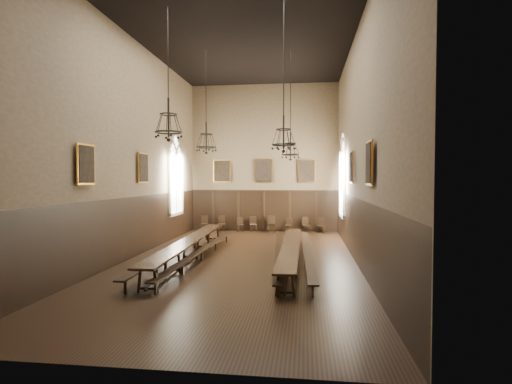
% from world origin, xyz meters
% --- Properties ---
extents(floor, '(9.00, 18.00, 0.02)m').
position_xyz_m(floor, '(0.00, 0.00, -0.01)').
color(floor, black).
rests_on(floor, ground).
extents(ceiling, '(9.00, 18.00, 0.02)m').
position_xyz_m(ceiling, '(0.00, 0.00, 9.01)').
color(ceiling, black).
rests_on(ceiling, ground).
extents(wall_back, '(9.00, 0.02, 9.00)m').
position_xyz_m(wall_back, '(0.00, 9.01, 4.50)').
color(wall_back, '#826A50').
rests_on(wall_back, ground).
extents(wall_front, '(9.00, 0.02, 9.00)m').
position_xyz_m(wall_front, '(0.00, -9.01, 4.50)').
color(wall_front, '#826A50').
rests_on(wall_front, ground).
extents(wall_left, '(0.02, 18.00, 9.00)m').
position_xyz_m(wall_left, '(-4.51, 0.00, 4.50)').
color(wall_left, '#826A50').
rests_on(wall_left, ground).
extents(wall_right, '(0.02, 18.00, 9.00)m').
position_xyz_m(wall_right, '(4.51, 0.00, 4.50)').
color(wall_right, '#826A50').
rests_on(wall_right, ground).
extents(wainscot_panelling, '(9.00, 18.00, 2.50)m').
position_xyz_m(wainscot_panelling, '(0.00, 0.00, 1.25)').
color(wainscot_panelling, black).
rests_on(wainscot_panelling, floor).
extents(table_left, '(1.04, 10.45, 0.81)m').
position_xyz_m(table_left, '(-2.04, 0.04, 0.41)').
color(table_left, black).
rests_on(table_left, floor).
extents(table_right, '(0.67, 9.48, 0.74)m').
position_xyz_m(table_right, '(1.99, -0.26, 0.37)').
color(table_right, black).
rests_on(table_right, floor).
extents(bench_left_outer, '(0.46, 10.71, 0.48)m').
position_xyz_m(bench_left_outer, '(-2.55, 0.11, 0.31)').
color(bench_left_outer, black).
rests_on(bench_left_outer, floor).
extents(bench_left_inner, '(0.51, 9.97, 0.45)m').
position_xyz_m(bench_left_inner, '(-1.52, -0.21, 0.29)').
color(bench_left_inner, black).
rests_on(bench_left_inner, floor).
extents(bench_right_inner, '(0.89, 9.92, 0.45)m').
position_xyz_m(bench_right_inner, '(1.53, -0.09, 0.28)').
color(bench_right_inner, black).
rests_on(bench_right_inner, floor).
extents(bench_right_outer, '(0.57, 10.27, 0.46)m').
position_xyz_m(bench_right_outer, '(2.63, 0.19, 0.29)').
color(bench_right_outer, black).
rests_on(bench_right_outer, floor).
extents(chair_0, '(0.50, 0.50, 0.94)m').
position_xyz_m(chair_0, '(-3.61, 8.51, 0.28)').
color(chair_0, black).
rests_on(chair_0, floor).
extents(chair_1, '(0.51, 0.51, 0.94)m').
position_xyz_m(chair_1, '(-2.55, 8.58, 0.28)').
color(chair_1, black).
rests_on(chair_1, floor).
extents(chair_2, '(0.45, 0.45, 0.86)m').
position_xyz_m(chair_2, '(-1.40, 8.54, 0.26)').
color(chair_2, black).
rests_on(chair_2, floor).
extents(chair_3, '(0.49, 0.49, 0.91)m').
position_xyz_m(chair_3, '(-0.59, 8.60, 0.27)').
color(chair_3, black).
rests_on(chair_3, floor).
extents(chair_4, '(0.47, 0.47, 0.98)m').
position_xyz_m(chair_4, '(0.52, 8.49, 0.29)').
color(chair_4, black).
rests_on(chair_4, floor).
extents(chair_5, '(0.46, 0.46, 0.86)m').
position_xyz_m(chair_5, '(1.53, 8.61, 0.26)').
color(chair_5, black).
rests_on(chair_5, floor).
extents(chair_6, '(0.52, 0.52, 0.92)m').
position_xyz_m(chair_6, '(2.60, 8.58, 0.28)').
color(chair_6, black).
rests_on(chair_6, floor).
extents(chair_7, '(0.42, 0.42, 0.92)m').
position_xyz_m(chair_7, '(3.46, 8.48, 0.28)').
color(chair_7, black).
rests_on(chair_7, floor).
extents(chandelier_back_left, '(0.91, 0.91, 4.51)m').
position_xyz_m(chandelier_back_left, '(-1.91, 2.24, 4.93)').
color(chandelier_back_left, black).
rests_on(chandelier_back_left, ceiling).
extents(chandelier_back_right, '(0.79, 0.79, 4.81)m').
position_xyz_m(chandelier_back_right, '(1.86, 2.79, 4.67)').
color(chandelier_back_right, black).
rests_on(chandelier_back_right, ceiling).
extents(chandelier_front_left, '(0.94, 0.94, 4.36)m').
position_xyz_m(chandelier_front_left, '(-2.06, -2.35, 5.08)').
color(chandelier_front_left, black).
rests_on(chandelier_front_left, ceiling).
extents(chandelier_front_right, '(0.76, 0.76, 4.80)m').
position_xyz_m(chandelier_front_right, '(1.83, -2.50, 4.69)').
color(chandelier_front_right, black).
rests_on(chandelier_front_right, ceiling).
extents(portrait_back_0, '(1.10, 0.12, 1.40)m').
position_xyz_m(portrait_back_0, '(-2.60, 8.88, 3.70)').
color(portrait_back_0, gold).
rests_on(portrait_back_0, wall_back).
extents(portrait_back_1, '(1.10, 0.12, 1.40)m').
position_xyz_m(portrait_back_1, '(0.00, 8.88, 3.70)').
color(portrait_back_1, gold).
rests_on(portrait_back_1, wall_back).
extents(portrait_back_2, '(1.10, 0.12, 1.40)m').
position_xyz_m(portrait_back_2, '(2.60, 8.88, 3.70)').
color(portrait_back_2, gold).
rests_on(portrait_back_2, wall_back).
extents(portrait_left_0, '(0.12, 1.00, 1.30)m').
position_xyz_m(portrait_left_0, '(-4.38, 1.00, 3.70)').
color(portrait_left_0, gold).
rests_on(portrait_left_0, wall_left).
extents(portrait_left_1, '(0.12, 1.00, 1.30)m').
position_xyz_m(portrait_left_1, '(-4.38, -3.50, 3.70)').
color(portrait_left_1, gold).
rests_on(portrait_left_1, wall_left).
extents(portrait_right_0, '(0.12, 1.00, 1.30)m').
position_xyz_m(portrait_right_0, '(4.38, 1.00, 3.70)').
color(portrait_right_0, gold).
rests_on(portrait_right_0, wall_right).
extents(portrait_right_1, '(0.12, 1.00, 1.30)m').
position_xyz_m(portrait_right_1, '(4.38, -3.50, 3.70)').
color(portrait_right_1, gold).
rests_on(portrait_right_1, wall_right).
extents(window_right, '(0.20, 2.20, 4.60)m').
position_xyz_m(window_right, '(4.43, 5.50, 3.40)').
color(window_right, white).
rests_on(window_right, wall_right).
extents(window_left, '(0.20, 2.20, 4.60)m').
position_xyz_m(window_left, '(-4.43, 5.50, 3.40)').
color(window_left, white).
rests_on(window_left, wall_left).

